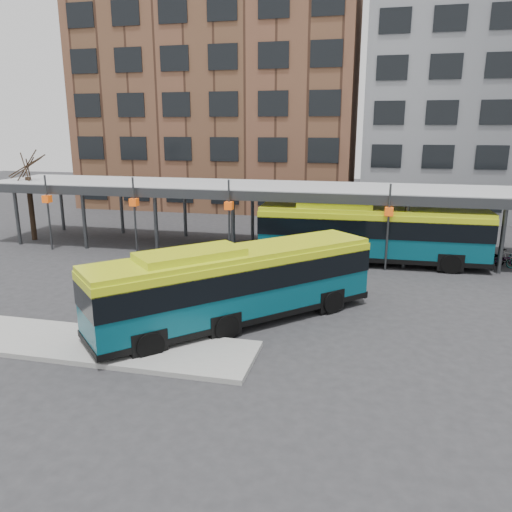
{
  "coord_description": "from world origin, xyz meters",
  "views": [
    {
      "loc": [
        5.09,
        -17.9,
        7.77
      ],
      "look_at": [
        -0.14,
        4.37,
        1.8
      ],
      "focal_mm": 35.0,
      "sensor_mm": 36.0,
      "label": 1
    }
  ],
  "objects": [
    {
      "name": "bus_rear",
      "position": [
        5.08,
        11.06,
        1.85
      ],
      "size": [
        12.94,
        3.16,
        3.55
      ],
      "rotation": [
        0.0,
        0.0,
        0.02
      ],
      "color": "#074554",
      "rests_on": "ground"
    },
    {
      "name": "bike_rack",
      "position": [
        12.68,
        11.87,
        0.47
      ],
      "size": [
        5.31,
        1.24,
        1.06
      ],
      "color": "slate",
      "rests_on": "ground"
    },
    {
      "name": "tree",
      "position": [
        -18.0,
        12.0,
        2.43
      ],
      "size": [
        1.64,
        1.64,
        5.6
      ],
      "color": "black",
      "rests_on": "ground"
    },
    {
      "name": "boarding_island",
      "position": [
        -5.5,
        -3.0,
        0.09
      ],
      "size": [
        14.0,
        3.0,
        0.18
      ],
      "primitive_type": "cube",
      "color": "gray",
      "rests_on": "ground"
    },
    {
      "name": "ground",
      "position": [
        0.0,
        0.0,
        0.0
      ],
      "size": [
        120.0,
        120.0,
        0.0
      ],
      "primitive_type": "plane",
      "color": "#28282B",
      "rests_on": "ground"
    },
    {
      "name": "canopy",
      "position": [
        -0.06,
        12.87,
        3.91
      ],
      "size": [
        40.0,
        6.53,
        4.8
      ],
      "color": "#999B9E",
      "rests_on": "ground"
    },
    {
      "name": "pedestrian",
      "position": [
        -3.14,
        -3.98,
        0.97
      ],
      "size": [
        0.46,
        0.65,
        1.56
      ],
      "rotation": [
        0.0,
        0.0,
        1.42
      ],
      "color": "black",
      "rests_on": "boarding_island"
    },
    {
      "name": "bus_front",
      "position": [
        -0.02,
        0.38,
        1.72
      ],
      "size": [
        10.2,
        10.33,
        3.3
      ],
      "rotation": [
        0.0,
        0.0,
        0.79
      ],
      "color": "#074554",
      "rests_on": "ground"
    },
    {
      "name": "building_grey",
      "position": [
        16.0,
        32.0,
        10.0
      ],
      "size": [
        24.0,
        14.0,
        20.0
      ],
      "primitive_type": "cube",
      "color": "slate",
      "rests_on": "ground"
    },
    {
      "name": "building_brick",
      "position": [
        -10.0,
        32.0,
        11.0
      ],
      "size": [
        26.0,
        14.0,
        22.0
      ],
      "primitive_type": "cube",
      "color": "brown",
      "rests_on": "ground"
    }
  ]
}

